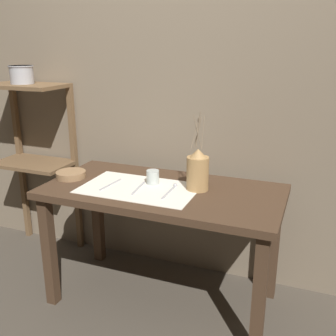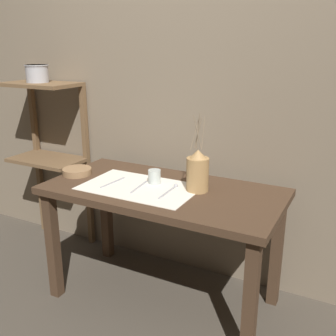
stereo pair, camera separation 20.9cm
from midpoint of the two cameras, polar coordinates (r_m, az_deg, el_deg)
name	(u,v)px [view 2 (the right image)]	position (r m, az deg, el deg)	size (l,w,h in m)	color
ground_plane	(163,298)	(2.48, 1.84, -18.38)	(12.00, 12.00, 0.00)	#473F35
stone_wall_back	(196,89)	(2.42, 6.66, 11.37)	(7.00, 0.06, 2.40)	#7A6B56
wooden_table	(163,205)	(2.18, 2.00, -5.39)	(1.30, 0.65, 0.70)	#422D1E
wooden_shelf_unit	(49,135)	(2.90, -14.89, 4.63)	(0.52, 0.31, 1.21)	brown
linen_cloth	(140,187)	(2.15, -1.36, -2.84)	(0.63, 0.39, 0.00)	silver
pitcher_with_flowers	(198,172)	(2.09, 7.18, -0.60)	(0.12, 0.12, 0.42)	#A87F4C
wooden_bowl	(77,171)	(2.40, -10.65, -0.53)	(0.17, 0.17, 0.04)	#8E6B47
glass_tumbler_near	(154,177)	(2.20, 0.74, -1.29)	(0.07, 0.07, 0.08)	#B7C1BC
fork_outer	(113,182)	(2.22, -5.36, -2.15)	(0.03, 0.20, 0.00)	#A8A8AD
knife_center	(139,187)	(2.15, -1.47, -2.81)	(0.03, 0.20, 0.00)	#A8A8AD
spoon_inner	(173,188)	(2.13, 3.49, -3.01)	(0.02, 0.21, 0.02)	#A8A8AD
metal_pot_large	(37,73)	(2.82, -16.44, 13.08)	(0.16, 0.16, 0.12)	#A8A8AD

